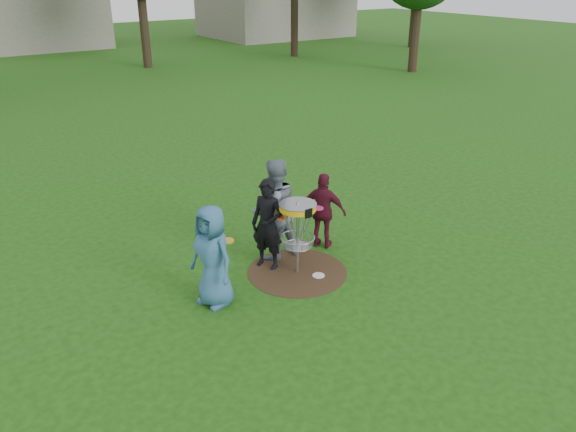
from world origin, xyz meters
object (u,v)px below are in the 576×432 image
player_blue (212,256)px  disc_golf_basket (298,221)px  player_black (268,224)px  player_maroon (323,211)px  player_grey (274,210)px

player_blue → disc_golf_basket: (1.69, 0.07, 0.16)m
player_black → player_blue: bearing=-97.8°
player_blue → disc_golf_basket: size_ratio=1.24×
player_black → disc_golf_basket: bearing=3.6°
player_blue → player_maroon: bearing=87.1°
player_black → player_grey: (0.32, 0.27, 0.12)m
player_maroon → player_black: bearing=57.0°
player_grey → player_maroon: bearing=165.3°
player_grey → player_maroon: 1.04m
disc_golf_basket → player_blue: bearing=-177.6°
player_blue → player_grey: 1.88m
disc_golf_basket → player_maroon: bearing=29.4°
player_black → player_maroon: player_black is taller
player_blue → player_black: bearing=95.9°
disc_golf_basket → player_grey: bearing=90.1°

